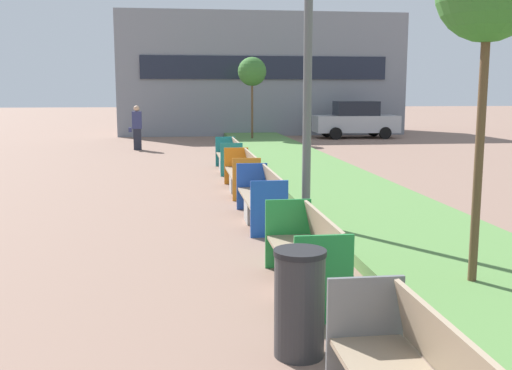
# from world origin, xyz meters

# --- Properties ---
(planter_grass_strip) EXTENTS (2.80, 120.00, 0.18)m
(planter_grass_strip) POSITION_xyz_m (3.20, 12.00, 0.09)
(planter_grass_strip) COLOR #568442
(planter_grass_strip) RESTS_ON ground
(building_backdrop) EXTENTS (15.46, 6.25, 6.50)m
(building_backdrop) POSITION_xyz_m (4.00, 34.62, 3.25)
(building_backdrop) COLOR gray
(building_backdrop) RESTS_ON ground
(bench_green_frame) EXTENTS (0.65, 2.06, 0.94)m
(bench_green_frame) POSITION_xyz_m (0.94, 6.67, 0.37)
(bench_green_frame) COLOR #9E9B96
(bench_green_frame) RESTS_ON ground
(bench_blue_frame) EXTENTS (0.65, 2.40, 0.94)m
(bench_blue_frame) POSITION_xyz_m (0.94, 10.57, 0.38)
(bench_blue_frame) COLOR #9E9B96
(bench_blue_frame) RESTS_ON ground
(bench_orange_frame) EXTENTS (0.65, 2.46, 0.94)m
(bench_orange_frame) POSITION_xyz_m (0.94, 13.92, 0.38)
(bench_orange_frame) COLOR #9E9B96
(bench_orange_frame) RESTS_ON ground
(bench_teal_frame) EXTENTS (0.65, 2.37, 0.94)m
(bench_teal_frame) POSITION_xyz_m (0.94, 17.68, 0.38)
(bench_teal_frame) COLOR #9E9B96
(bench_teal_frame) RESTS_ON ground
(litter_bin) EXTENTS (0.47, 0.47, 0.98)m
(litter_bin) POSITION_xyz_m (0.51, 4.97, 0.49)
(litter_bin) COLOR #2D2D30
(litter_bin) RESTS_ON ground
(sapling_tree_far) EXTENTS (1.32, 1.32, 3.92)m
(sapling_tree_far) POSITION_xyz_m (2.84, 27.76, 3.23)
(sapling_tree_far) COLOR brown
(sapling_tree_far) RESTS_ON ground
(pedestrian_walking) EXTENTS (0.53, 0.24, 1.79)m
(pedestrian_walking) POSITION_xyz_m (-2.24, 24.59, 0.92)
(pedestrian_walking) COLOR #232633
(pedestrian_walking) RESTS_ON ground
(parked_car_distant) EXTENTS (4.26, 2.00, 1.86)m
(parked_car_distant) POSITION_xyz_m (8.36, 29.57, 0.91)
(parked_car_distant) COLOR #B7BABF
(parked_car_distant) RESTS_ON ground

